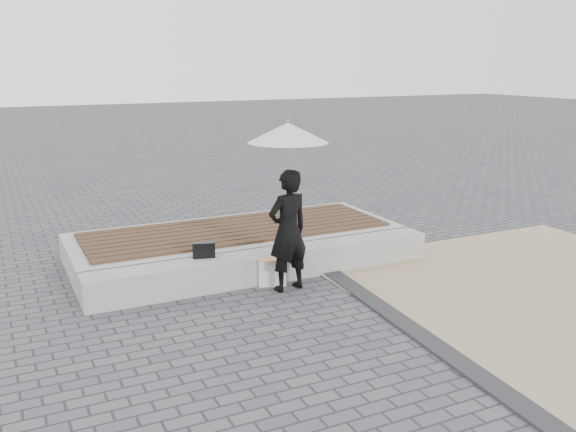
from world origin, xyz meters
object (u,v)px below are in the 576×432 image
at_px(handbag, 204,250).
at_px(parasol, 288,133).
at_px(woman, 288,231).
at_px(seating_ledge, 269,265).
at_px(canvas_tote, 272,272).

bearing_deg(handbag, parasol, -18.27).
bearing_deg(parasol, handbag, 147.79).
xyz_separation_m(woman, handbag, (-0.95, 0.60, -0.30)).
distance_m(seating_ledge, parasol, 1.93).
distance_m(woman, canvas_tote, 0.66).
bearing_deg(handbag, seating_ledge, 6.60).
distance_m(seating_ledge, woman, 0.78).
xyz_separation_m(handbag, canvas_tote, (0.82, -0.37, -0.31)).
bearing_deg(parasol, canvas_tote, 118.86).
xyz_separation_m(seating_ledge, handbag, (-0.89, 0.11, 0.30)).
height_order(seating_ledge, woman, woman).
bearing_deg(woman, canvas_tote, -71.30).
bearing_deg(woman, handbag, -42.36).
xyz_separation_m(parasol, handbag, (-0.95, 0.60, -1.57)).
bearing_deg(canvas_tote, seating_ledge, 94.76).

